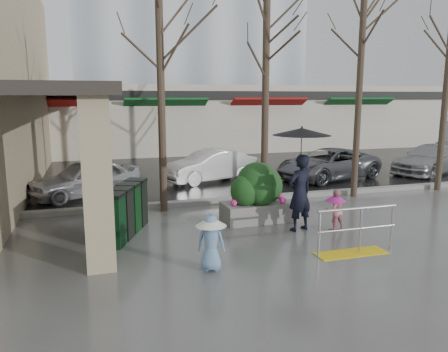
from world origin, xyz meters
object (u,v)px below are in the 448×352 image
tree_midwest (266,32)px  tree_mideast (362,49)px  woman (301,170)px  news_boxes (126,210)px  planter (257,193)px  handrail (354,237)px  car_b (210,166)px  child_pink (335,208)px  car_d (430,159)px  tree_west (160,33)px  car_c (328,164)px  car_a (85,178)px  child_blue (211,238)px

tree_midwest → tree_mideast: bearing=-0.0°
woman → news_boxes: woman is taller
woman → planter: 1.53m
woman → planter: size_ratio=1.39×
planter → handrail: bearing=-69.6°
car_b → handrail: bearing=-12.5°
child_pink → car_b: size_ratio=0.27×
planter → news_boxes: 3.53m
tree_mideast → car_d: size_ratio=1.50×
handrail → tree_mideast: (3.14, 4.80, 4.48)m
tree_west → car_d: bearing=13.5°
tree_west → woman: tree_west is taller
handrail → car_c: bearing=63.6°
news_boxes → car_a: size_ratio=0.60×
handrail → tree_mideast: size_ratio=0.29×
planter → car_d: bearing=25.5°
tree_midwest → tree_mideast: size_ratio=1.08×
tree_midwest → tree_mideast: (3.30, -0.00, -0.37)m
child_blue → tree_midwest: bearing=-98.3°
car_a → car_d: 14.53m
woman → car_c: (4.26, 5.93, -0.91)m
car_b → car_c: (4.74, -0.98, 0.00)m
car_a → tree_mideast: bearing=47.8°
handrail → tree_midwest: bearing=91.9°
tree_west → child_pink: size_ratio=6.53×
tree_midwest → child_pink: 5.68m
tree_mideast → car_d: 7.76m
child_blue → car_d: bearing=-123.3°
tree_west → planter: (2.26, -1.83, -4.31)m
tree_midwest → car_d: tree_midwest is taller
handrail → child_pink: 1.69m
car_d → woman: bearing=-79.1°
tree_mideast → news_boxes: size_ratio=2.92×
tree_west → planter: bearing=-39.0°
car_a → news_boxes: bearing=-13.9°
handrail → car_a: car_a is taller
car_c → child_blue: bearing=-58.1°
car_a → car_c: size_ratio=0.82×
planter → woman: bearing=-57.3°
woman → car_c: bearing=-141.6°
handrail → planter: 3.20m
woman → news_boxes: (-4.23, 0.90, -0.92)m
car_c → tree_midwest: bearing=-69.2°
tree_mideast → child_blue: size_ratio=5.79×
tree_west → child_pink: (3.84, -3.19, -4.50)m
car_a → car_d: size_ratio=0.85×
handrail → tree_midwest: (-0.16, 4.80, 4.86)m
child_pink → news_boxes: 5.23m
woman → car_b: (-0.48, 6.91, -0.91)m
handrail → woman: size_ratio=0.72×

